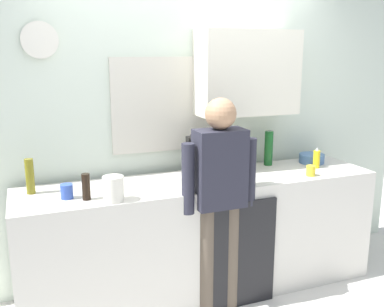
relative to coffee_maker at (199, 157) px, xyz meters
The scene contains 14 objects.
kitchen_counter 0.63m from the coffee_maker, 100.52° to the right, with size 2.83×0.64×0.93m, color beige.
dishwasher_panel 0.83m from the coffee_maker, 73.09° to the right, with size 0.56×0.02×0.84m, color black.
back_wall_assembly 0.38m from the coffee_maker, 83.09° to the left, with size 4.43×0.42×2.60m.
coffee_maker is the anchor object (origin of this frame).
bottle_dark_sauce 0.98m from the coffee_maker, 162.59° to the right, with size 0.06×0.06×0.18m, color black.
bottle_green_wine 0.68m from the coffee_maker, ahead, with size 0.07×0.07×0.30m, color #195923.
bottle_olive_oil 1.28m from the coffee_maker, behind, with size 0.06×0.06×0.25m, color olive.
bottle_amber_beer 0.44m from the coffee_maker, ahead, with size 0.06×0.06×0.23m, color brown.
cup_yellow_cup 0.90m from the coffee_maker, 23.70° to the right, with size 0.07×0.07×0.09m, color yellow.
cup_blue_mug 1.09m from the coffee_maker, 168.16° to the right, with size 0.08×0.08×0.10m, color #3351B2.
mixing_bowl 1.09m from the coffee_maker, ahead, with size 0.22×0.22×0.08m, color #4C72A5.
dish_soap 1.03m from the coffee_maker, ahead, with size 0.06×0.06×0.18m.
storage_canister 0.87m from the coffee_maker, 153.47° to the right, with size 0.14×0.14×0.17m, color silver.
person_at_sink 0.47m from the coffee_maker, 93.53° to the right, with size 0.57×0.22×1.60m.
Camera 1 is at (-1.27, -2.72, 1.91)m, focal length 41.25 mm.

